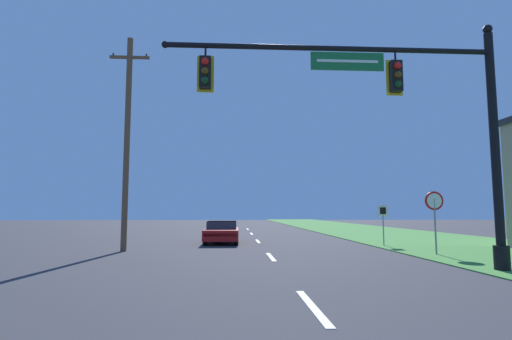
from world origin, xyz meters
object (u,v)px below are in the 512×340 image
object	(u,v)px
car_ahead	(222,232)
route_sign_post	(383,216)
utility_pole_near	(127,138)
signal_mast	(411,116)
stop_sign	(434,208)

from	to	relation	value
car_ahead	route_sign_post	bearing A→B (deg)	-17.10
utility_pole_near	car_ahead	bearing A→B (deg)	47.10
signal_mast	utility_pole_near	world-z (taller)	utility_pole_near
car_ahead	stop_sign	bearing A→B (deg)	-37.86
route_sign_post	utility_pole_near	xyz separation A→B (m)	(-12.38, -1.96, 3.47)
utility_pole_near	route_sign_post	bearing A→B (deg)	8.99
signal_mast	stop_sign	bearing A→B (deg)	56.69
signal_mast	route_sign_post	size ratio (longest dim) A/B	5.03
route_sign_post	utility_pole_near	world-z (taller)	utility_pole_near
route_sign_post	signal_mast	bearing A→B (deg)	-105.11
stop_sign	signal_mast	bearing A→B (deg)	-123.31
stop_sign	route_sign_post	distance (m)	4.29
stop_sign	route_sign_post	bearing A→B (deg)	96.79
signal_mast	car_ahead	xyz separation A→B (m)	(-5.91, 11.05, -3.98)
car_ahead	stop_sign	xyz separation A→B (m)	(8.72, -6.78, 1.26)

